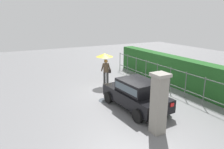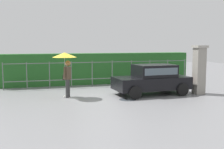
# 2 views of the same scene
# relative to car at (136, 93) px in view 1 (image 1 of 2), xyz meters

# --- Properties ---
(ground_plane) EXTENTS (40.00, 40.00, 0.00)m
(ground_plane) POSITION_rel_car_xyz_m (-2.38, 0.42, -0.80)
(ground_plane) COLOR slate
(car) EXTENTS (3.82, 2.04, 1.48)m
(car) POSITION_rel_car_xyz_m (0.00, 0.00, 0.00)
(car) COLOR black
(car) RESTS_ON ground
(pedestrian) EXTENTS (1.11, 1.11, 2.10)m
(pedestrian) POSITION_rel_car_xyz_m (-4.21, 0.36, 0.82)
(pedestrian) COLOR #333333
(pedestrian) RESTS_ON ground
(gate_pillar) EXTENTS (0.60, 0.60, 2.42)m
(gate_pillar) POSITION_rel_car_xyz_m (2.27, -0.54, 0.44)
(gate_pillar) COLOR gray
(gate_pillar) RESTS_ON ground
(fence_section) EXTENTS (11.01, 0.05, 1.50)m
(fence_section) POSITION_rel_car_xyz_m (-1.74, 3.24, 0.02)
(fence_section) COLOR #59605B
(fence_section) RESTS_ON ground
(hedge_row) EXTENTS (11.96, 0.90, 1.90)m
(hedge_row) POSITION_rel_car_xyz_m (-1.74, 4.34, 0.15)
(hedge_row) COLOR #235B23
(hedge_row) RESTS_ON ground
(puddle_near) EXTENTS (0.77, 0.77, 0.00)m
(puddle_near) POSITION_rel_car_xyz_m (-1.61, -0.90, -0.80)
(puddle_near) COLOR #4C545B
(puddle_near) RESTS_ON ground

